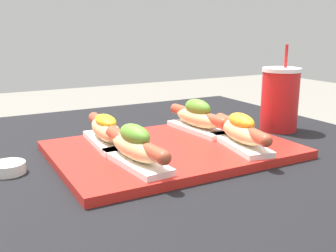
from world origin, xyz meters
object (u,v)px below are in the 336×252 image
hot_dog_0 (135,147)px  hot_dog_1 (241,131)px  sauce_bowl (8,167)px  serving_tray (172,149)px  hot_dog_2 (106,130)px  hot_dog_3 (198,117)px  drink_cup (280,99)px

hot_dog_0 → hot_dog_1: 0.25m
hot_dog_0 → sauce_bowl: (-0.21, 0.12, -0.04)m
serving_tray → sauce_bowl: sauce_bowl is taller
hot_dog_2 → sauce_bowl: 0.22m
serving_tray → hot_dog_2: (-0.12, 0.08, 0.04)m
sauce_bowl → hot_dog_0: bearing=-28.6°
serving_tray → hot_dog_1: 0.15m
hot_dog_2 → hot_dog_1: bearing=-32.1°
serving_tray → hot_dog_3: (0.12, 0.08, 0.04)m
hot_dog_3 → serving_tray: bearing=-145.7°
hot_dog_2 → drink_cup: 0.48m
hot_dog_0 → hot_dog_1: bearing=-1.2°
hot_dog_2 → drink_cup: size_ratio=0.99×
serving_tray → hot_dog_3: 0.15m
hot_dog_2 → hot_dog_3: 0.24m
serving_tray → hot_dog_3: hot_dog_3 is taller
drink_cup → serving_tray: bearing=-173.2°
serving_tray → hot_dog_3: bearing=34.3°
sauce_bowl → hot_dog_1: bearing=-14.8°
serving_tray → hot_dog_0: 0.15m
hot_dog_0 → hot_dog_2: (-0.00, 0.15, -0.00)m
hot_dog_2 → serving_tray: bearing=-32.2°
hot_dog_2 → hot_dog_3: hot_dog_3 is taller
hot_dog_1 → hot_dog_3: 0.16m
hot_dog_1 → hot_dog_2: bearing=147.9°
sauce_bowl → drink_cup: size_ratio=0.28×
serving_tray → drink_cup: 0.36m
serving_tray → sauce_bowl: (-0.33, 0.04, 0.00)m
sauce_bowl → drink_cup: bearing=-0.0°
hot_dog_1 → hot_dog_3: (-0.01, 0.16, 0.00)m
hot_dog_0 → hot_dog_3: 0.28m
hot_dog_3 → hot_dog_0: bearing=-147.4°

